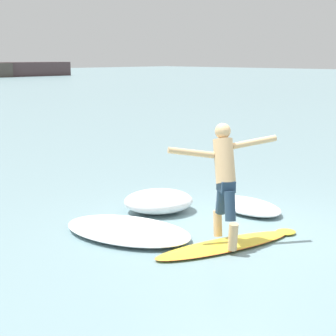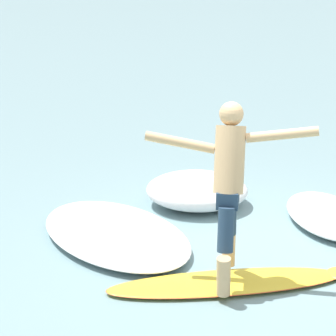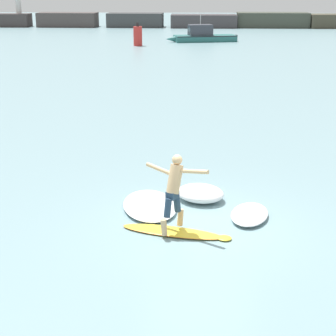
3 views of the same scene
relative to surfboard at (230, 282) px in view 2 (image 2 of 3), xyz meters
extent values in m
plane|color=#76989F|center=(0.61, 0.44, -0.04)|extent=(200.00, 200.00, 0.00)
ellipsoid|color=yellow|center=(-0.04, 0.01, 0.00)|extent=(2.36, 1.09, 0.07)
ellipsoid|color=#DB5B2D|center=(-0.04, 0.01, 0.00)|extent=(2.38, 1.11, 0.03)
cone|color=black|center=(-0.96, 0.24, -0.10)|extent=(0.06, 0.06, 0.14)
cone|color=black|center=(-0.84, 0.06, -0.10)|extent=(0.06, 0.06, 0.14)
cone|color=black|center=(-0.76, 0.35, -0.10)|extent=(0.06, 0.06, 0.14)
cylinder|color=#D9AF7B|center=(0.13, 0.29, 0.23)|extent=(0.20, 0.22, 0.40)
cylinder|color=navy|center=(0.05, 0.16, 0.63)|extent=(0.24, 0.27, 0.43)
cylinder|color=#D9AF7B|center=(-0.21, -0.27, 0.23)|extent=(0.20, 0.22, 0.40)
cylinder|color=navy|center=(-0.14, -0.14, 0.63)|extent=(0.24, 0.27, 0.43)
cube|color=navy|center=(-0.04, 0.01, 0.87)|extent=(0.31, 0.33, 0.16)
cylinder|color=#D9AF7B|center=(0.01, 0.09, 1.21)|extent=(0.48, 0.53, 0.68)
sphere|color=#D9AF7B|center=(0.05, 0.17, 1.62)|extent=(0.23, 0.23, 0.23)
cylinder|color=#D9AF7B|center=(-0.36, 0.39, 1.34)|extent=(0.61, 0.45, 0.20)
cylinder|color=#D9AF7B|center=(0.44, -0.11, 1.45)|extent=(0.61, 0.43, 0.20)
ellipsoid|color=white|center=(0.61, 2.02, 0.16)|extent=(1.57, 1.50, 0.39)
ellipsoid|color=white|center=(-0.64, 1.43, 0.04)|extent=(1.68, 2.35, 0.16)
ellipsoid|color=white|center=(1.76, 0.94, 0.06)|extent=(1.18, 1.64, 0.18)
camera|label=1|loc=(-6.10, -4.77, 2.67)|focal=60.00mm
camera|label=2|loc=(-3.29, -6.05, 3.50)|focal=85.00mm
camera|label=3|loc=(0.32, -11.38, 5.23)|focal=60.00mm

